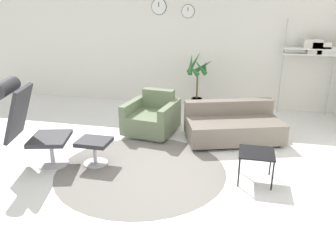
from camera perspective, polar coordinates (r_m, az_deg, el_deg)
name	(u,v)px	position (r m, az deg, el deg)	size (l,w,h in m)	color
ground_plane	(160,161)	(4.95, -1.32, -6.13)	(12.00, 12.00, 0.00)	white
wall_back	(195,44)	(7.58, 4.68, 14.06)	(12.00, 0.09, 2.80)	silver
round_rug	(141,170)	(4.71, -4.70, -7.61)	(2.40, 2.40, 0.01)	slate
lounge_chair	(25,115)	(4.97, -23.59, 1.74)	(0.99, 0.79, 1.27)	#BCBCC1
ottoman	(94,146)	(4.88, -12.71, -3.47)	(0.46, 0.39, 0.38)	#BCBCC1
armchair_red	(152,118)	(5.98, -2.78, 1.37)	(0.94, 1.00, 0.74)	silver
couch_low	(233,127)	(5.74, 11.18, -0.14)	(1.77, 1.33, 0.64)	black
side_table	(257,155)	(4.42, 15.16, -4.89)	(0.45, 0.45, 0.41)	black
potted_plant	(197,83)	(7.12, 5.12, 7.49)	(0.59, 0.58, 1.29)	brown
shelf_unit	(316,49)	(7.32, 24.38, 12.09)	(1.04, 0.28, 1.97)	#BCBCC1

